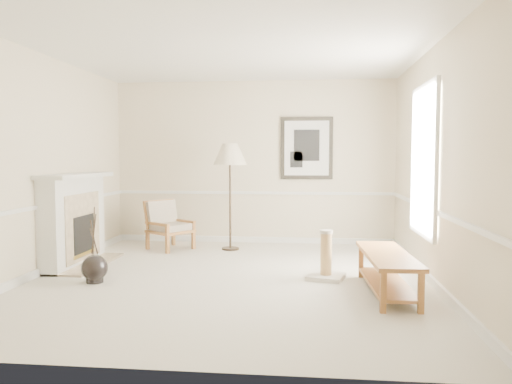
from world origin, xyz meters
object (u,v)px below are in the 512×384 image
armchair (167,223)px  floor_lamp (230,157)px  floor_vase (95,269)px  bench (387,266)px  scratching_post (326,263)px

armchair → floor_lamp: 1.54m
floor_vase → armchair: 2.36m
floor_lamp → bench: 3.52m
floor_lamp → scratching_post: 2.75m
scratching_post → bench: bearing=-42.3°
scratching_post → armchair: bearing=144.7°
armchair → scratching_post: armchair is taller
floor_vase → scratching_post: 2.88m
floor_vase → armchair: floor_vase is taller
bench → floor_vase: bearing=178.2°
floor_vase → scratching_post: (2.84, 0.49, 0.02)m
floor_vase → bench: bearing=-1.8°
floor_vase → scratching_post: bearing=9.9°
floor_vase → floor_lamp: bearing=60.8°
bench → scratching_post: scratching_post is taller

